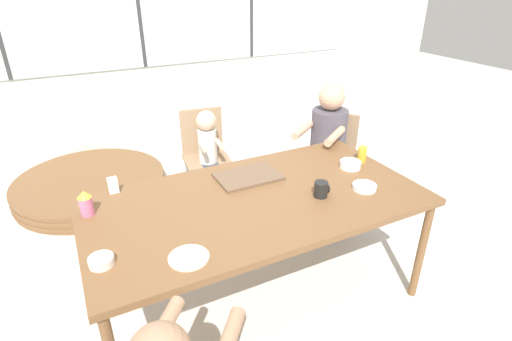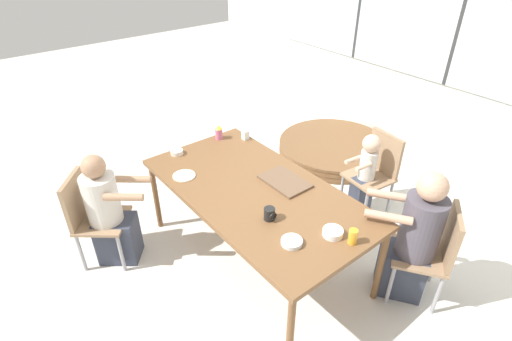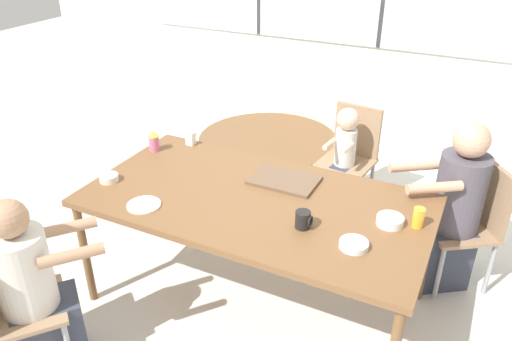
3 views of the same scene
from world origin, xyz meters
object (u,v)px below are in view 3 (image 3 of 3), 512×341
at_px(chair_for_toddler, 352,149).
at_px(person_man_blue_shirt, 36,295).
at_px(person_woman_green_shirt, 450,215).
at_px(chair_for_woman_green_shirt, 474,216).
at_px(bowl_white_shallow, 109,178).
at_px(chair_for_man_blue_shirt, 0,301).
at_px(bowl_cereal, 354,245).
at_px(sippy_cup, 154,141).
at_px(coffee_mug, 303,220).
at_px(milk_carton_small, 191,138).
at_px(person_toddler, 343,162).
at_px(folded_table_stack, 268,146).
at_px(bowl_fruit, 390,221).
at_px(juice_glass, 418,218).

bearing_deg(chair_for_toddler, person_man_blue_shirt, 74.92).
bearing_deg(person_woman_green_shirt, chair_for_toddler, 16.32).
height_order(chair_for_woman_green_shirt, bowl_white_shallow, chair_for_woman_green_shirt).
bearing_deg(chair_for_woman_green_shirt, chair_for_man_blue_shirt, 98.07).
bearing_deg(bowl_white_shallow, chair_for_woman_green_shirt, 26.22).
distance_m(chair_for_man_blue_shirt, bowl_cereal, 1.78).
height_order(chair_for_woman_green_shirt, sippy_cup, sippy_cup).
relative_size(coffee_mug, bowl_cereal, 0.65).
height_order(person_woman_green_shirt, milk_carton_small, person_woman_green_shirt).
xyz_separation_m(chair_for_woman_green_shirt, sippy_cup, (-2.06, -0.54, 0.33)).
xyz_separation_m(chair_for_toddler, bowl_cereal, (0.46, -1.59, 0.27)).
relative_size(person_toddler, coffee_mug, 9.42).
height_order(chair_for_toddler, folded_table_stack, chair_for_toddler).
distance_m(sippy_cup, bowl_white_shallow, 0.48).
distance_m(chair_for_woman_green_shirt, person_woman_green_shirt, 0.17).
xyz_separation_m(coffee_mug, bowl_white_shallow, (-1.25, -0.06, -0.03)).
bearing_deg(person_woman_green_shirt, person_toddler, 23.54).
bearing_deg(bowl_fruit, person_toddler, 117.05).
relative_size(sippy_cup, folded_table_stack, 0.11).
distance_m(person_toddler, bowl_cereal, 1.55).
relative_size(person_man_blue_shirt, person_toddler, 1.18).
bearing_deg(bowl_cereal, person_man_blue_shirt, -152.22).
bearing_deg(person_toddler, bowl_cereal, 115.66).
relative_size(coffee_mug, milk_carton_small, 1.06).
bearing_deg(juice_glass, bowl_cereal, -127.61).
bearing_deg(person_woman_green_shirt, bowl_fruit, 122.43).
height_order(chair_for_man_blue_shirt, milk_carton_small, chair_for_man_blue_shirt).
height_order(bowl_fruit, folded_table_stack, bowl_fruit).
xyz_separation_m(chair_for_toddler, person_toddler, (-0.02, -0.15, -0.05)).
xyz_separation_m(chair_for_man_blue_shirt, chair_for_toddler, (1.06, 2.47, 0.00)).
height_order(person_woman_green_shirt, bowl_fruit, person_woman_green_shirt).
bearing_deg(coffee_mug, person_man_blue_shirt, -144.88).
bearing_deg(person_woman_green_shirt, chair_for_woman_green_shirt, -90.00).
xyz_separation_m(bowl_white_shallow, folded_table_stack, (0.08, 2.14, -0.68)).
height_order(chair_for_man_blue_shirt, person_woman_green_shirt, person_woman_green_shirt).
bearing_deg(chair_for_toddler, coffee_mug, 103.71).
height_order(person_toddler, folded_table_stack, person_toddler).
height_order(chair_for_woman_green_shirt, juice_glass, juice_glass).
bearing_deg(coffee_mug, milk_carton_small, 150.77).
bearing_deg(chair_for_man_blue_shirt, juice_glass, 73.42).
height_order(chair_for_man_blue_shirt, sippy_cup, sippy_cup).
height_order(person_man_blue_shirt, coffee_mug, person_man_blue_shirt).
bearing_deg(sippy_cup, bowl_white_shallow, -89.00).
bearing_deg(coffee_mug, chair_for_woman_green_shirt, 49.72).
xyz_separation_m(sippy_cup, folded_table_stack, (0.09, 1.67, -0.74)).
xyz_separation_m(chair_for_woman_green_shirt, bowl_cereal, (-0.52, -1.00, 0.27)).
bearing_deg(milk_carton_small, person_toddler, 41.48).
relative_size(chair_for_toddler, bowl_white_shallow, 7.40).
bearing_deg(bowl_cereal, sippy_cup, 163.39).
bearing_deg(chair_for_toddler, sippy_cup, 53.64).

